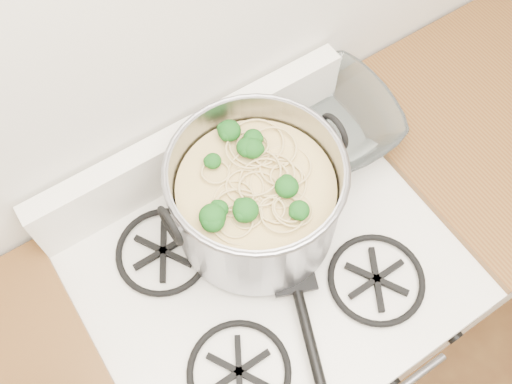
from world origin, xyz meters
name	(u,v)px	position (x,y,z in m)	size (l,w,h in m)	color
gas_range	(266,326)	(0.00, 1.26, 0.44)	(0.76, 0.66, 0.92)	white
counter_right	(493,174)	(0.88, 1.26, 0.46)	(1.00, 0.65, 0.92)	silver
stock_pot	(256,199)	(0.03, 1.36, 1.03)	(0.38, 0.35, 0.24)	#95969D
spatula	(291,267)	(0.03, 1.23, 0.94)	(0.29, 0.31, 0.02)	black
glass_bowl	(324,127)	(0.29, 1.47, 0.94)	(0.13, 0.13, 0.03)	white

